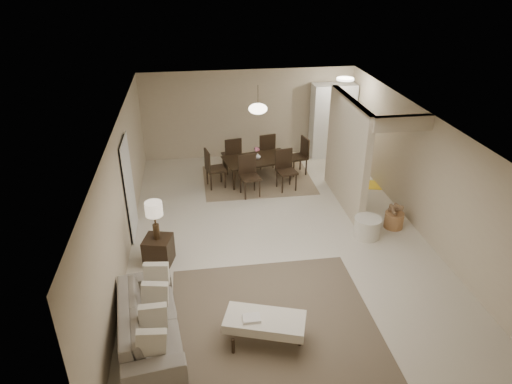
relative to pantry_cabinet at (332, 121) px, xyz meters
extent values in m
plane|color=beige|center=(-2.35, -4.15, -1.05)|extent=(9.00, 9.00, 0.00)
plane|color=white|center=(-2.35, -4.15, 1.45)|extent=(9.00, 9.00, 0.00)
plane|color=#C4B194|center=(-2.35, 0.35, 0.20)|extent=(6.00, 0.00, 6.00)
plane|color=#C4B194|center=(-5.35, -4.15, 0.20)|extent=(0.00, 9.00, 9.00)
plane|color=#C4B194|center=(0.65, -4.15, 0.20)|extent=(0.00, 9.00, 9.00)
cube|color=#C4B194|center=(-0.55, -2.90, 0.20)|extent=(0.15, 2.50, 2.50)
cube|color=black|center=(-5.32, -3.55, -0.03)|extent=(0.04, 0.90, 2.04)
cube|color=white|center=(0.00, 0.00, 0.00)|extent=(1.20, 0.55, 2.10)
cylinder|color=white|center=(-0.05, -0.95, 1.41)|extent=(0.44, 0.44, 0.05)
cube|color=brown|center=(-2.89, -6.67, -1.04)|extent=(3.20, 3.20, 0.01)
imported|color=gray|center=(-4.80, -6.67, -0.73)|extent=(2.28, 1.13, 0.64)
cube|color=beige|center=(-3.09, -6.97, -0.70)|extent=(1.31, 0.90, 0.16)
cylinder|color=black|center=(-3.59, -7.17, -0.92)|extent=(0.05, 0.05, 0.27)
cylinder|color=black|center=(-2.59, -7.17, -0.92)|extent=(0.05, 0.05, 0.27)
cylinder|color=black|center=(-3.59, -6.78, -0.92)|extent=(0.05, 0.05, 0.27)
cylinder|color=black|center=(-2.59, -6.78, -0.92)|extent=(0.05, 0.05, 0.27)
cube|color=black|center=(-4.75, -4.73, -0.78)|extent=(0.60, 0.60, 0.54)
cylinder|color=#44311D|center=(-4.75, -4.73, -0.36)|extent=(0.12, 0.12, 0.30)
cylinder|color=#44311D|center=(-4.75, -4.73, -0.08)|extent=(0.03, 0.03, 0.26)
cylinder|color=beige|center=(-4.75, -4.73, 0.12)|extent=(0.32, 0.32, 0.26)
cylinder|color=beige|center=(-0.52, -4.43, -0.83)|extent=(0.56, 0.56, 0.43)
cylinder|color=#9C6A3E|center=(0.19, -4.15, -0.88)|extent=(0.44, 0.44, 0.34)
cube|color=#77634A|center=(-2.35, -1.39, -1.04)|extent=(2.80, 2.10, 0.01)
imported|color=black|center=(-2.35, -1.39, -0.75)|extent=(1.86, 1.28, 0.60)
imported|color=white|center=(-2.35, -1.39, -0.37)|extent=(0.16, 0.16, 0.16)
cube|color=yellow|center=(0.35, -2.09, -1.04)|extent=(0.96, 0.72, 0.01)
cylinder|color=#44311D|center=(-2.35, -1.39, 1.20)|extent=(0.02, 0.02, 0.50)
ellipsoid|color=#FFEAC6|center=(-2.35, -1.39, 0.87)|extent=(0.46, 0.46, 0.25)
camera|label=1|loc=(-3.97, -12.06, 4.13)|focal=32.00mm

